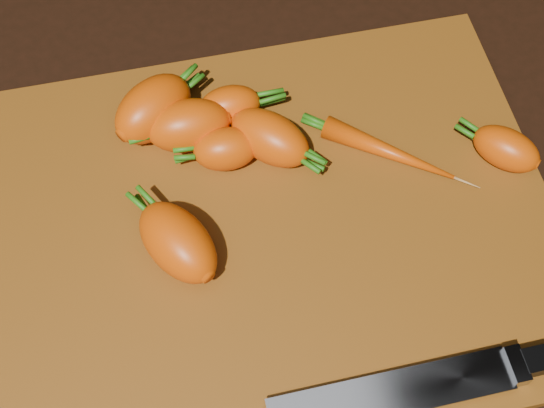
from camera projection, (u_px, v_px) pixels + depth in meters
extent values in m
cube|color=black|center=(274.00, 232.00, 0.68)|extent=(2.00, 2.00, 0.01)
cube|color=brown|center=(274.00, 227.00, 0.68)|extent=(0.50, 0.40, 0.01)
ellipsoid|color=#D74905|center=(153.00, 109.00, 0.70)|extent=(0.10, 0.09, 0.05)
ellipsoid|color=#D74905|center=(226.00, 149.00, 0.68)|extent=(0.06, 0.04, 0.04)
ellipsoid|color=#D74905|center=(270.00, 138.00, 0.69)|extent=(0.09, 0.09, 0.05)
ellipsoid|color=#D74905|center=(178.00, 242.00, 0.63)|extent=(0.08, 0.10, 0.05)
ellipsoid|color=#D74905|center=(188.00, 125.00, 0.69)|extent=(0.08, 0.05, 0.05)
ellipsoid|color=#D74905|center=(230.00, 106.00, 0.71)|extent=(0.06, 0.04, 0.04)
ellipsoid|color=#D74905|center=(506.00, 149.00, 0.69)|extent=(0.07, 0.07, 0.04)
ellipsoid|color=#D74905|center=(389.00, 152.00, 0.69)|extent=(0.11, 0.10, 0.02)
cube|color=gray|center=(398.00, 392.00, 0.59)|extent=(0.01, 0.03, 0.01)
cube|color=black|center=(473.00, 376.00, 0.59)|extent=(0.11, 0.02, 0.02)
cylinder|color=#B2B2B7|center=(455.00, 377.00, 0.59)|extent=(0.01, 0.01, 0.00)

